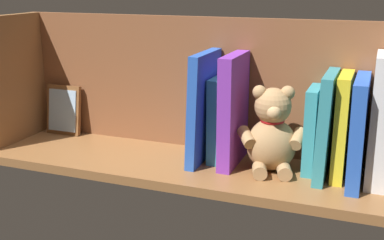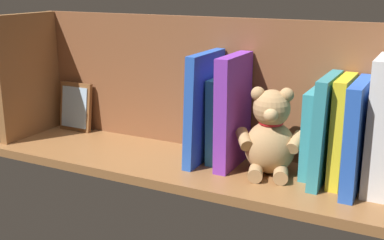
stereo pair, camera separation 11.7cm
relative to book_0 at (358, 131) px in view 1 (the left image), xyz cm
name	(u,v)px [view 1 (the left image)]	position (x,y,z in cm)	size (l,w,h in cm)	color
ground_plane	(192,166)	(37.31, 1.60, -12.58)	(106.11, 28.02, 2.20)	brown
shelf_back_panel	(209,84)	(37.31, -10.16, 5.39)	(106.11, 1.50, 33.74)	brown
shelf_side_divider	(15,79)	(88.36, 1.60, 5.39)	(2.40, 22.02, 33.74)	brown
book_0	(358,131)	(0.00, 0.00, 0.00)	(2.84, 18.03, 22.96)	blue
book_1	(342,126)	(3.51, -2.21, 0.08)	(2.68, 13.60, 23.12)	yellow
book_2	(326,126)	(6.80, -0.96, 0.21)	(2.40, 16.11, 23.38)	teal
book_3	(312,130)	(10.02, -3.46, -1.75)	(2.54, 11.11, 19.46)	teal
teddy_bear	(272,134)	(18.54, -0.19, -2.74)	(15.49, 14.80, 19.86)	tan
book_4	(233,110)	(28.03, -1.27, 1.63)	(3.17, 15.49, 26.22)	purple
book_5	(220,119)	(31.86, -3.14, -1.26)	(3.00, 11.75, 20.43)	teal
book_6	(203,108)	(35.26, -0.67, 1.73)	(2.30, 16.68, 26.43)	blue
picture_frame_leaning	(64,110)	(79.66, -7.05, -4.57)	(10.51, 3.40, 14.01)	brown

